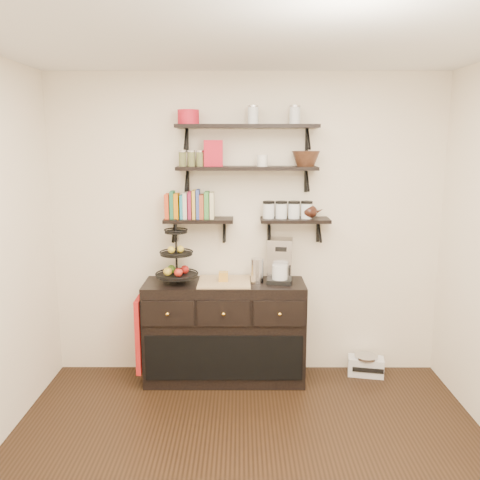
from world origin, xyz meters
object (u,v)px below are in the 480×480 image
at_px(coffee_maker, 280,261).
at_px(radio, 366,365).
at_px(sideboard, 225,331).
at_px(fruit_stand, 177,262).

bearing_deg(coffee_maker, radio, 11.80).
xyz_separation_m(sideboard, radio, (1.29, 0.07, -0.36)).
bearing_deg(coffee_maker, fruit_stand, -170.18).
height_order(coffee_maker, radio, coffee_maker).
height_order(fruit_stand, coffee_maker, fruit_stand).
relative_size(sideboard, coffee_maker, 3.59).
height_order(fruit_stand, radio, fruit_stand).
relative_size(coffee_maker, radio, 1.14).
bearing_deg(sideboard, radio, 3.33).
bearing_deg(radio, coffee_maker, -165.40).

